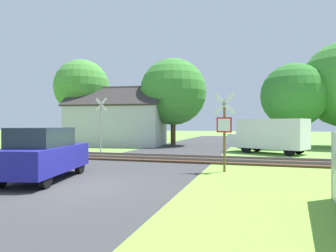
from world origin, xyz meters
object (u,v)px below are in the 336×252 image
stop_sign_near (224,127)px  crossing_sign_far (101,121)px  tree_left (82,87)px  mail_truck (269,134)px  tree_right (294,96)px  house (118,124)px  tree_center (173,92)px  parked_car (44,154)px

stop_sign_near → crossing_sign_far: size_ratio=0.86×
tree_left → mail_truck: size_ratio=1.55×
tree_right → tree_left: (-18.94, -1.60, 1.17)m
crossing_sign_far → tree_right: size_ratio=0.52×
house → mail_truck: size_ratio=1.74×
tree_center → parked_car: 17.89m
tree_left → crossing_sign_far: bearing=-50.4°
stop_sign_near → parked_car: bearing=37.6°
stop_sign_near → house: bearing=-43.5°
stop_sign_near → parked_car: 6.72m
crossing_sign_far → mail_truck: 11.10m
tree_center → stop_sign_near: bearing=-66.9°
house → parked_car: bearing=-78.3°
house → tree_left: size_ratio=1.13×
mail_truck → tree_left: bearing=102.0°
stop_sign_near → mail_truck: bearing=-97.2°
crossing_sign_far → parked_car: crossing_sign_far is taller
stop_sign_near → tree_center: bearing=-60.8°
crossing_sign_far → stop_sign_near: bearing=-28.4°
crossing_sign_far → tree_center: size_ratio=0.47×
mail_truck → house: bearing=98.9°
stop_sign_near → mail_truck: size_ratio=0.60×
tree_right → parked_car: (-9.89, -18.11, -3.39)m
tree_left → stop_sign_near: bearing=-41.5°
tree_left → parked_car: bearing=-61.3°
house → mail_truck: house is taller
crossing_sign_far → tree_center: 9.18m
tree_center → mail_truck: size_ratio=1.50×
stop_sign_near → crossing_sign_far: 10.28m
house → tree_center: size_ratio=1.16×
house → tree_left: 5.23m
parked_car → tree_left: bearing=106.8°
tree_right → tree_center: (-10.15, -0.66, 0.54)m
tree_center → parked_car: size_ratio=1.84×
crossing_sign_far → tree_center: bearing=77.3°
tree_center → tree_left: tree_left is taller
tree_center → tree_left: size_ratio=0.97×
crossing_sign_far → tree_center: (2.64, 8.35, 2.73)m
stop_sign_near → crossing_sign_far: crossing_sign_far is taller
house → tree_left: (-3.87, 0.27, 3.51)m
tree_right → tree_left: 19.04m
tree_right → mail_truck: 7.09m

